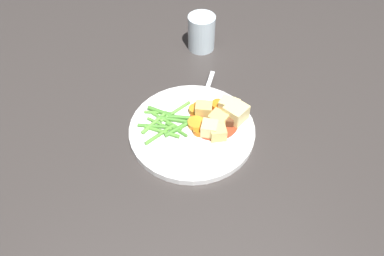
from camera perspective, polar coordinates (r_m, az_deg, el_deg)
name	(u,v)px	position (r m, az deg, el deg)	size (l,w,h in m)	color
ground_plane	(192,132)	(0.78, 0.00, -0.68)	(3.00, 3.00, 0.00)	#383330
dinner_plate	(192,130)	(0.77, 0.00, -0.34)	(0.26, 0.26, 0.01)	white
stew_sauce	(214,121)	(0.78, 3.30, 1.03)	(0.10, 0.10, 0.00)	#93381E
carrot_slice_0	(201,107)	(0.80, 1.35, 3.12)	(0.03, 0.03, 0.01)	orange
carrot_slice_1	(223,113)	(0.79, 4.63, 2.28)	(0.03, 0.03, 0.01)	orange
carrot_slice_2	(218,105)	(0.81, 3.95, 3.43)	(0.03, 0.03, 0.01)	orange
carrot_slice_3	(196,123)	(0.77, 0.61, 0.69)	(0.03, 0.03, 0.01)	orange
carrot_slice_4	(199,130)	(0.76, 1.13, -0.32)	(0.03, 0.03, 0.01)	orange
carrot_slice_5	(195,110)	(0.79, 0.47, 2.72)	(0.03, 0.03, 0.01)	orange
potato_chunk_0	(218,131)	(0.75, 3.88, -0.48)	(0.04, 0.03, 0.03)	#DBBC6B
potato_chunk_1	(204,110)	(0.78, 1.77, 2.74)	(0.03, 0.03, 0.03)	#DBBC6B
potato_chunk_2	(229,106)	(0.79, 5.59, 3.33)	(0.03, 0.04, 0.03)	#EAD68C
potato_chunk_3	(219,120)	(0.77, 4.06, 1.21)	(0.03, 0.03, 0.03)	#DBBC6B
potato_chunk_4	(209,129)	(0.75, 2.64, -0.13)	(0.03, 0.03, 0.03)	#EAD68C
potato_chunk_5	(236,113)	(0.78, 6.62, 2.28)	(0.04, 0.04, 0.04)	#EAD68C
meat_chunk_0	(227,118)	(0.78, 5.24, 1.48)	(0.03, 0.03, 0.02)	#56331E
meat_chunk_1	(215,117)	(0.78, 3.43, 1.66)	(0.02, 0.02, 0.02)	brown
green_bean_0	(176,129)	(0.76, -2.38, -0.15)	(0.01, 0.01, 0.06)	#4C8E33
green_bean_1	(160,124)	(0.77, -4.89, 0.64)	(0.01, 0.01, 0.06)	#599E38
green_bean_2	(160,134)	(0.76, -4.92, -0.97)	(0.01, 0.01, 0.07)	#599E38
green_bean_3	(159,113)	(0.80, -4.94, 2.32)	(0.01, 0.01, 0.06)	#599E38
green_bean_4	(177,130)	(0.76, -2.22, -0.34)	(0.01, 0.01, 0.06)	#4C8E33
green_bean_5	(160,112)	(0.80, -4.84, 2.47)	(0.01, 0.01, 0.06)	#4C8E33
green_bean_6	(155,122)	(0.78, -5.66, 0.85)	(0.01, 0.01, 0.07)	#66AD42
green_bean_7	(162,131)	(0.76, -4.54, -0.52)	(0.01, 0.01, 0.08)	#599E38
green_bean_8	(152,126)	(0.77, -6.09, 0.29)	(0.01, 0.01, 0.06)	#4C8E33
green_bean_9	(175,111)	(0.80, -2.57, 2.50)	(0.01, 0.01, 0.08)	#66AD42
green_bean_10	(167,121)	(0.78, -3.84, 1.04)	(0.01, 0.01, 0.08)	#599E38
green_bean_11	(177,120)	(0.78, -2.32, 1.18)	(0.01, 0.01, 0.08)	#4C8E33
green_bean_12	(184,117)	(0.78, -1.16, 1.60)	(0.01, 0.01, 0.06)	#4C8E33
fork	(204,99)	(0.82, 1.78, 4.36)	(0.09, 0.16, 0.00)	silver
water_glass	(201,32)	(0.96, 1.43, 14.20)	(0.07, 0.07, 0.09)	silver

